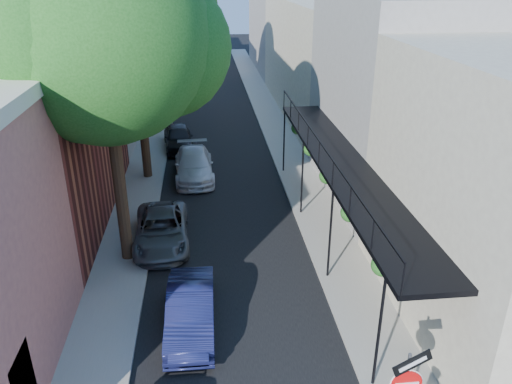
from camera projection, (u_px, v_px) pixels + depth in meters
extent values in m
cube|color=black|center=(215.00, 114.00, 37.15)|extent=(6.00, 64.00, 0.01)
cube|color=gray|center=(160.00, 115.00, 36.75)|extent=(2.00, 64.00, 0.12)
cube|color=gray|center=(268.00, 112.00, 37.51)|extent=(2.00, 64.00, 0.12)
cube|color=gray|center=(87.00, 24.00, 18.88)|extent=(0.06, 7.00, 4.00)
cube|color=gray|center=(68.00, 65.00, 30.83)|extent=(8.00, 12.00, 9.00)
cube|color=beige|center=(106.00, 31.00, 43.33)|extent=(8.00, 16.00, 10.00)
cube|color=#C47464|center=(128.00, 26.00, 56.44)|extent=(8.00, 12.00, 8.00)
cube|color=gray|center=(420.00, 100.00, 22.56)|extent=(8.00, 10.00, 9.00)
cube|color=beige|center=(336.00, 58.00, 36.38)|extent=(8.00, 20.00, 8.00)
cube|color=gray|center=(294.00, 20.00, 52.30)|extent=(8.00, 16.00, 10.00)
cube|color=black|center=(344.00, 164.00, 17.97)|extent=(2.00, 16.00, 0.15)
cube|color=black|center=(320.00, 141.00, 17.52)|extent=(0.05, 16.00, 0.05)
cylinder|color=black|center=(379.00, 331.00, 12.23)|extent=(0.08, 0.08, 3.40)
cylinder|color=black|center=(284.00, 140.00, 25.84)|extent=(0.08, 0.08, 3.40)
sphere|color=#194A15|center=(383.00, 265.00, 12.66)|extent=(0.60, 0.60, 0.60)
sphere|color=#194A15|center=(327.00, 176.00, 18.10)|extent=(0.60, 0.60, 0.60)
sphere|color=#194A15|center=(298.00, 128.00, 23.55)|extent=(0.60, 0.60, 0.60)
cylinder|color=red|center=(406.00, 384.00, 10.22)|extent=(0.66, 0.04, 0.66)
cylinder|color=white|center=(406.00, 383.00, 10.24)|extent=(0.70, 0.02, 0.70)
cube|color=black|center=(412.00, 363.00, 9.99)|extent=(0.89, 0.15, 0.58)
cube|color=white|center=(413.00, 364.00, 9.97)|extent=(0.60, 0.10, 0.31)
cylinder|color=black|center=(118.00, 172.00, 17.21)|extent=(0.44, 0.44, 7.00)
sphere|color=#194A15|center=(101.00, 36.00, 15.36)|extent=(6.80, 6.80, 6.80)
sphere|color=#194A15|center=(161.00, 48.00, 16.65)|extent=(4.76, 4.76, 4.76)
cylinder|color=black|center=(143.00, 119.00, 24.61)|extent=(0.44, 0.44, 6.30)
sphere|color=#194A15|center=(134.00, 34.00, 22.96)|extent=(6.00, 6.00, 6.00)
sphere|color=#194A15|center=(169.00, 42.00, 24.12)|extent=(4.20, 4.20, 4.20)
cylinder|color=black|center=(156.00, 73.00, 32.57)|extent=(0.44, 0.44, 7.35)
sphere|color=#194A15|center=(179.00, 3.00, 31.96)|extent=(4.90, 4.90, 4.90)
imported|color=#141841|center=(191.00, 310.00, 14.80)|extent=(1.44, 3.99, 1.31)
imported|color=#515358|center=(162.00, 230.00, 19.46)|extent=(2.25, 4.56, 1.24)
imported|color=silver|center=(194.00, 165.00, 25.70)|extent=(2.13, 4.82, 1.38)
imported|color=black|center=(178.00, 137.00, 29.89)|extent=(2.06, 4.24, 1.39)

